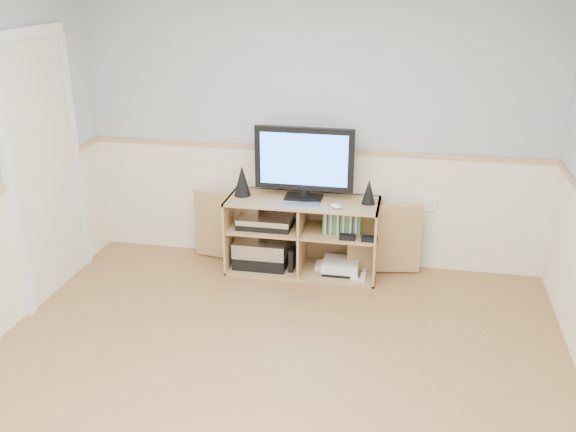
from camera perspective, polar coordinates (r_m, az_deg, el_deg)
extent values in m
cube|color=#A9774B|center=(3.99, -3.11, -17.33)|extent=(4.00, 4.50, 0.02)
cube|color=silver|center=(5.48, 2.41, 8.28)|extent=(4.00, 0.02, 2.50)
cube|color=#F4EBC8|center=(5.68, 2.27, 0.85)|extent=(4.00, 0.01, 1.00)
cube|color=tan|center=(5.51, 2.34, 5.89)|extent=(4.00, 0.02, 0.04)
cube|color=silver|center=(5.35, -20.86, 3.78)|extent=(0.03, 0.82, 2.00)
cube|color=tan|center=(5.64, 1.27, -4.71)|extent=(1.29, 0.48, 0.02)
cube|color=tan|center=(5.39, 1.32, 1.32)|extent=(1.29, 0.48, 0.02)
cube|color=tan|center=(5.64, -5.06, -1.27)|extent=(0.02, 0.48, 0.65)
cube|color=tan|center=(5.45, 7.87, -2.25)|extent=(0.02, 0.48, 0.65)
cube|color=tan|center=(5.72, 1.69, -0.87)|extent=(1.29, 0.02, 0.65)
cube|color=tan|center=(5.51, 1.29, -1.76)|extent=(0.02, 0.46, 0.61)
cube|color=tan|center=(5.55, -1.98, -0.99)|extent=(0.61, 0.44, 0.02)
cube|color=tan|center=(5.45, 4.63, -1.48)|extent=(0.61, 0.44, 0.02)
cube|color=tan|center=(5.72, -5.49, -0.98)|extent=(0.62, 0.13, 0.61)
cube|color=tan|center=(5.50, 8.57, -2.03)|extent=(0.62, 0.13, 0.61)
cube|color=black|center=(5.43, 1.41, 1.69)|extent=(0.31, 0.18, 0.02)
cube|color=black|center=(5.42, 1.42, 2.09)|extent=(0.05, 0.04, 0.06)
cube|color=black|center=(5.33, 1.45, 5.10)|extent=(0.83, 0.05, 0.53)
cube|color=blue|center=(5.30, 1.39, 5.02)|extent=(0.73, 0.01, 0.44)
cone|color=black|center=(5.47, -4.10, 3.16)|extent=(0.14, 0.14, 0.27)
cone|color=black|center=(5.31, 7.19, 2.16)|extent=(0.11, 0.11, 0.21)
cube|color=silver|center=(5.26, 1.19, 0.96)|extent=(0.32, 0.18, 0.01)
ellipsoid|color=white|center=(5.21, 4.27, 0.88)|extent=(0.11, 0.10, 0.04)
cube|color=black|center=(5.68, -2.33, -3.81)|extent=(0.46, 0.34, 0.11)
cube|color=silver|center=(5.63, -2.35, -2.70)|extent=(0.46, 0.34, 0.13)
cube|color=black|center=(5.53, -1.98, -0.65)|extent=(0.46, 0.32, 0.05)
cube|color=silver|center=(5.52, -1.99, -0.19)|extent=(0.46, 0.32, 0.05)
cube|color=black|center=(5.56, 0.36, -3.84)|extent=(0.04, 0.14, 0.20)
cube|color=white|center=(5.62, 3.55, -4.46)|extent=(0.21, 0.16, 0.05)
cube|color=black|center=(5.57, 4.71, -4.85)|extent=(0.30, 0.24, 0.03)
cube|color=white|center=(5.55, 4.73, -4.34)|extent=(0.31, 0.26, 0.08)
cube|color=white|center=(5.48, 6.70, -5.37)|extent=(0.04, 0.14, 0.03)
cube|color=white|center=(5.63, 6.63, -4.63)|extent=(0.09, 0.15, 0.03)
cube|color=#3F8C3F|center=(5.39, 4.85, -0.54)|extent=(0.31, 0.14, 0.19)
cube|color=white|center=(5.58, 12.47, 1.06)|extent=(0.12, 0.03, 0.12)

